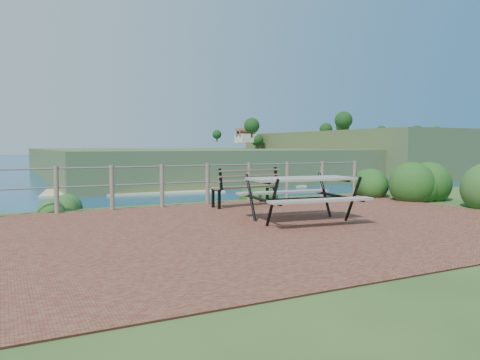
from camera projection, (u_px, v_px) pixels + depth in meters
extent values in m
cube|color=brown|center=(280.00, 226.00, 8.46)|extent=(10.00, 7.00, 0.12)
plane|color=#156982|center=(14.00, 150.00, 186.19)|extent=(1200.00, 1200.00, 0.00)
cylinder|color=#6B5B4C|center=(57.00, 190.00, 9.84)|extent=(0.10, 0.10, 1.00)
cylinder|color=#6B5B4C|center=(112.00, 188.00, 10.36)|extent=(0.10, 0.10, 1.00)
cylinder|color=#6B5B4C|center=(162.00, 186.00, 10.88)|extent=(0.10, 0.10, 1.00)
cylinder|color=#6B5B4C|center=(208.00, 184.00, 11.40)|extent=(0.10, 0.10, 1.00)
cylinder|color=#6B5B4C|center=(249.00, 182.00, 11.92)|extent=(0.10, 0.10, 1.00)
cylinder|color=#6B5B4C|center=(287.00, 181.00, 12.44)|extent=(0.10, 0.10, 1.00)
cylinder|color=#6B5B4C|center=(322.00, 179.00, 12.96)|extent=(0.10, 0.10, 1.00)
cylinder|color=#6B5B4C|center=(354.00, 178.00, 13.48)|extent=(0.10, 0.10, 1.00)
cylinder|color=slate|center=(207.00, 165.00, 11.37)|extent=(9.40, 0.04, 0.04)
cylinder|color=slate|center=(208.00, 182.00, 11.40)|extent=(9.40, 0.04, 0.04)
cube|color=#3F5329|center=(294.00, 159.00, 258.90)|extent=(260.00, 180.00, 12.00)
cube|color=#3F5329|center=(430.00, 152.00, 250.23)|extent=(160.00, 120.00, 20.00)
cube|color=beige|center=(396.00, 180.00, 179.25)|extent=(209.53, 114.73, 0.50)
cube|color=gray|center=(301.00, 179.00, 8.82)|extent=(2.04, 1.03, 0.04)
cube|color=gray|center=(301.00, 196.00, 8.84)|extent=(1.98, 0.51, 0.04)
cube|color=gray|center=(301.00, 196.00, 8.84)|extent=(1.98, 0.51, 0.04)
cylinder|color=black|center=(301.00, 199.00, 8.85)|extent=(1.68, 0.24, 0.05)
cube|color=brown|center=(244.00, 187.00, 11.06)|extent=(1.66, 0.51, 0.04)
cube|color=brown|center=(244.00, 175.00, 11.04)|extent=(1.64, 0.22, 0.37)
cube|color=black|center=(244.00, 197.00, 11.08)|extent=(0.05, 0.06, 0.45)
cube|color=black|center=(244.00, 197.00, 11.08)|extent=(0.05, 0.06, 0.45)
cube|color=black|center=(244.00, 197.00, 11.08)|extent=(0.05, 0.06, 0.45)
cube|color=black|center=(244.00, 197.00, 11.08)|extent=(0.05, 0.06, 0.45)
ellipsoid|color=#154416|center=(426.00, 201.00, 12.36)|extent=(1.26, 1.26, 1.79)
ellipsoid|color=#154416|center=(375.00, 196.00, 13.53)|extent=(1.09, 1.09, 1.55)
ellipsoid|color=#215924|center=(61.00, 210.00, 10.60)|extent=(0.75, 0.75, 0.49)
ellipsoid|color=#154416|center=(257.00, 198.00, 13.00)|extent=(0.75, 0.75, 0.49)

